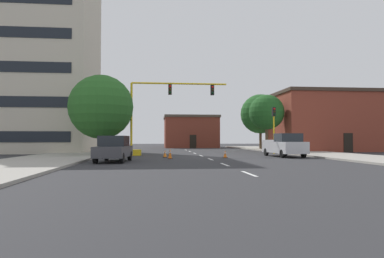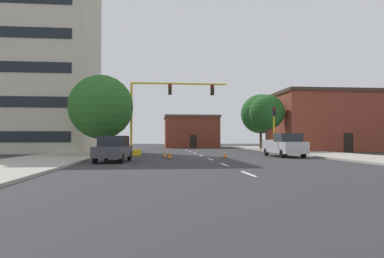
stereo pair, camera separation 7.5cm
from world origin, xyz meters
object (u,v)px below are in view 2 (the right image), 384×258
at_px(traffic_signal_gantry, 145,131).
at_px(traffic_cone_roadside_c, 165,154).
at_px(pickup_truck_silver, 284,145).
at_px(traffic_cone_roadside_b, 225,154).
at_px(tree_left_near, 101,107).
at_px(traffic_light_pole_right, 274,119).
at_px(sedan_dark_gray_near_left, 114,149).
at_px(tree_right_far, 261,114).
at_px(traffic_cone_roadside_a, 170,154).
at_px(tree_right_mid, 267,112).

bearing_deg(traffic_signal_gantry, traffic_cone_roadside_c, -66.50).
height_order(pickup_truck_silver, traffic_cone_roadside_b, pickup_truck_silver).
bearing_deg(tree_left_near, traffic_light_pole_right, 8.30).
xyz_separation_m(tree_left_near, sedan_dark_gray_near_left, (2.18, -8.53, -3.54)).
xyz_separation_m(traffic_signal_gantry, pickup_truck_silver, (11.91, -3.80, -1.32)).
bearing_deg(traffic_light_pole_right, tree_left_near, -171.70).
bearing_deg(tree_right_far, traffic_cone_roadside_a, -122.35).
bearing_deg(tree_left_near, traffic_cone_roadside_c, -30.97).
xyz_separation_m(traffic_signal_gantry, traffic_light_pole_right, (13.00, 1.95, 1.24)).
bearing_deg(tree_left_near, traffic_signal_gantry, 7.48).
xyz_separation_m(traffic_signal_gantry, tree_right_far, (15.75, 15.70, 2.79)).
relative_size(sedan_dark_gray_near_left, traffic_cone_roadside_b, 7.58).
bearing_deg(pickup_truck_silver, traffic_light_pole_right, 79.30).
distance_m(traffic_signal_gantry, tree_left_near, 4.56).
height_order(tree_right_mid, tree_left_near, tree_left_near).
xyz_separation_m(pickup_truck_silver, traffic_cone_roadside_c, (-10.20, -0.16, -0.66)).
xyz_separation_m(traffic_signal_gantry, tree_right_mid, (13.92, 7.16, 2.37)).
bearing_deg(traffic_cone_roadside_b, tree_right_mid, 58.70).
relative_size(traffic_cone_roadside_a, traffic_cone_roadside_c, 1.23).
xyz_separation_m(traffic_signal_gantry, traffic_cone_roadside_b, (6.54, -4.97, -1.99)).
bearing_deg(traffic_cone_roadside_c, traffic_cone_roadside_b, -11.94).
bearing_deg(traffic_cone_roadside_c, sedan_dark_gray_near_left, -124.69).
xyz_separation_m(traffic_signal_gantry, traffic_cone_roadside_a, (2.06, -5.92, -1.91)).
xyz_separation_m(pickup_truck_silver, sedan_dark_gray_near_left, (-13.73, -5.26, -0.09)).
xyz_separation_m(tree_left_near, traffic_cone_roadside_b, (10.53, -4.45, -4.13)).
relative_size(tree_right_far, pickup_truck_silver, 1.44).
bearing_deg(traffic_signal_gantry, traffic_cone_roadside_b, -37.23).
bearing_deg(traffic_cone_roadside_b, traffic_cone_roadside_a, -168.00).
bearing_deg(pickup_truck_silver, sedan_dark_gray_near_left, -159.04).
distance_m(pickup_truck_silver, traffic_cone_roadside_a, 10.10).
bearing_deg(tree_right_mid, tree_left_near, -156.79).
bearing_deg(tree_right_far, traffic_light_pole_right, -101.33).
height_order(traffic_light_pole_right, pickup_truck_silver, traffic_light_pole_right).
bearing_deg(traffic_cone_roadside_b, pickup_truck_silver, 12.36).
height_order(tree_right_far, traffic_cone_roadside_c, tree_right_far).
relative_size(pickup_truck_silver, traffic_cone_roadside_a, 7.00).
height_order(pickup_truck_silver, traffic_cone_roadside_c, pickup_truck_silver).
distance_m(traffic_light_pole_right, traffic_cone_roadside_b, 10.00).
distance_m(sedan_dark_gray_near_left, traffic_cone_roadside_a, 5.00).
distance_m(sedan_dark_gray_near_left, traffic_cone_roadside_c, 6.23).
height_order(tree_right_mid, traffic_cone_roadside_a, tree_right_mid).
height_order(traffic_signal_gantry, traffic_cone_roadside_a, traffic_signal_gantry).
bearing_deg(traffic_cone_roadside_b, traffic_light_pole_right, 47.01).
relative_size(tree_left_near, traffic_cone_roadside_c, 11.52).
bearing_deg(traffic_light_pole_right, sedan_dark_gray_near_left, -143.39).
xyz_separation_m(traffic_light_pole_right, pickup_truck_silver, (-1.09, -5.75, -2.55)).
relative_size(tree_right_far, tree_right_mid, 1.17).
bearing_deg(tree_right_far, traffic_cone_roadside_b, -114.01).
bearing_deg(traffic_signal_gantry, traffic_cone_roadside_a, -70.86).
bearing_deg(pickup_truck_silver, tree_left_near, 168.38).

